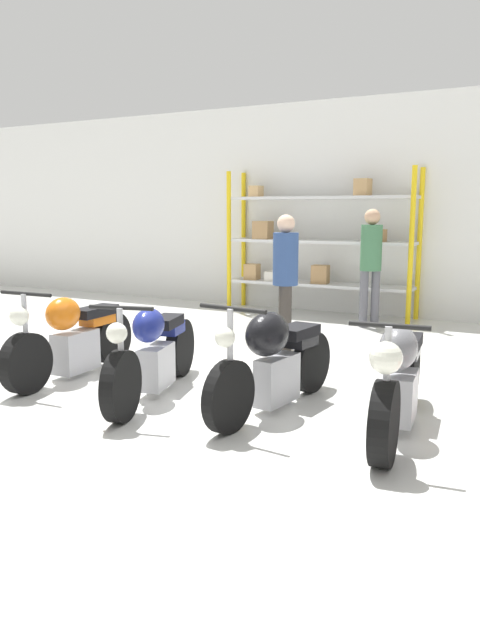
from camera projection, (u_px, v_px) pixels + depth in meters
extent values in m
plane|color=silver|center=(220.00, 399.00, 5.92)|extent=(30.00, 30.00, 0.00)
cube|color=white|center=(384.00, 208.00, 10.30)|extent=(30.00, 0.08, 3.60)
cylinder|color=yellow|center=(229.00, 241.00, 11.07)|extent=(0.08, 0.08, 2.43)
cylinder|color=yellow|center=(411.00, 246.00, 9.56)|extent=(0.08, 0.08, 2.43)
cylinder|color=yellow|center=(243.00, 240.00, 11.54)|extent=(0.08, 0.08, 2.43)
cylinder|color=yellow|center=(419.00, 245.00, 10.03)|extent=(0.08, 0.08, 2.43)
cube|color=silver|center=(319.00, 284.00, 10.67)|extent=(3.21, 0.55, 0.05)
cube|color=silver|center=(319.00, 242.00, 10.55)|extent=(3.21, 0.55, 0.05)
cube|color=silver|center=(320.00, 198.00, 10.42)|extent=(3.21, 0.55, 0.05)
cube|color=#A87F51|center=(263.00, 230.00, 10.90)|extent=(0.31, 0.32, 0.31)
cube|color=tan|center=(363.00, 187.00, 10.05)|extent=(0.25, 0.25, 0.27)
cube|color=silver|center=(275.00, 276.00, 10.98)|extent=(0.32, 0.34, 0.16)
cube|color=tan|center=(256.00, 191.00, 11.00)|extent=(0.19, 0.23, 0.19)
cube|color=tan|center=(252.00, 272.00, 11.16)|extent=(0.25, 0.24, 0.28)
cube|color=#A87F51|center=(320.00, 274.00, 10.55)|extent=(0.29, 0.26, 0.31)
cube|color=#A87F51|center=(378.00, 236.00, 9.95)|extent=(0.23, 0.28, 0.20)
cylinder|color=black|center=(26.00, 363.00, 6.05)|extent=(0.17, 0.61, 0.60)
cylinder|color=black|center=(111.00, 338.00, 7.26)|extent=(0.17, 0.61, 0.60)
cube|color=#ADADB2|center=(76.00, 351.00, 6.71)|extent=(0.28, 0.53, 0.43)
ellipsoid|color=orange|center=(63.00, 314.00, 6.48)|extent=(0.32, 0.44, 0.34)
cube|color=black|center=(95.00, 311.00, 6.95)|extent=(0.27, 0.59, 0.10)
cube|color=orange|center=(98.00, 319.00, 7.00)|extent=(0.23, 0.42, 0.12)
cylinder|color=#ADADB2|center=(25.00, 329.00, 6.01)|extent=(0.05, 0.05, 0.68)
sphere|color=silver|center=(19.00, 316.00, 5.92)|extent=(0.18, 0.18, 0.18)
cylinder|color=black|center=(26.00, 294.00, 5.98)|extent=(0.62, 0.07, 0.04)
cylinder|color=black|center=(121.00, 386.00, 5.25)|extent=(0.28, 0.63, 0.62)
cylinder|color=black|center=(180.00, 347.00, 6.73)|extent=(0.28, 0.63, 0.62)
cube|color=#ADADB2|center=(156.00, 366.00, 6.04)|extent=(0.34, 0.53, 0.41)
ellipsoid|color=navy|center=(149.00, 325.00, 5.80)|extent=(0.38, 0.50, 0.32)
cube|color=black|center=(166.00, 322.00, 6.27)|extent=(0.34, 0.51, 0.10)
cube|color=navy|center=(171.00, 328.00, 6.42)|extent=(0.27, 0.37, 0.12)
cylinder|color=#ADADB2|center=(121.00, 347.00, 5.21)|extent=(0.06, 0.06, 0.66)
sphere|color=silver|center=(117.00, 333.00, 5.12)|extent=(0.18, 0.18, 0.18)
cylinder|color=black|center=(121.00, 308.00, 5.18)|extent=(0.56, 0.18, 0.04)
cylinder|color=black|center=(229.00, 397.00, 4.98)|extent=(0.17, 0.61, 0.60)
cylinder|color=black|center=(311.00, 362.00, 6.11)|extent=(0.17, 0.61, 0.60)
cube|color=#ADADB2|center=(277.00, 380.00, 5.59)|extent=(0.24, 0.53, 0.43)
ellipsoid|color=black|center=(268.00, 334.00, 5.37)|extent=(0.38, 0.53, 0.38)
cube|color=black|center=(296.00, 331.00, 5.79)|extent=(0.32, 0.49, 0.10)
cube|color=black|center=(300.00, 340.00, 5.86)|extent=(0.26, 0.35, 0.12)
cylinder|color=#ADADB2|center=(230.00, 353.00, 4.94)|extent=(0.06, 0.06, 0.71)
sphere|color=silver|center=(225.00, 337.00, 4.85)|extent=(0.16, 0.16, 0.16)
cylinder|color=black|center=(232.00, 309.00, 4.90)|extent=(0.63, 0.10, 0.04)
cylinder|color=black|center=(384.00, 423.00, 4.34)|extent=(0.22, 0.63, 0.61)
cylinder|color=black|center=(409.00, 373.00, 5.69)|extent=(0.22, 0.63, 0.61)
cube|color=#ADADB2|center=(399.00, 397.00, 5.06)|extent=(0.32, 0.50, 0.39)
ellipsoid|color=slate|center=(398.00, 348.00, 4.83)|extent=(0.35, 0.46, 0.35)
cube|color=black|center=(406.00, 342.00, 5.28)|extent=(0.30, 0.53, 0.10)
cube|color=slate|center=(407.00, 350.00, 5.40)|extent=(0.25, 0.37, 0.12)
cylinder|color=#ADADB2|center=(387.00, 375.00, 4.30)|extent=(0.06, 0.06, 0.68)
sphere|color=silver|center=(386.00, 358.00, 4.21)|extent=(0.23, 0.23, 0.23)
cylinder|color=black|center=(389.00, 326.00, 4.27)|extent=(0.56, 0.10, 0.04)
cylinder|color=#38332D|center=(283.00, 316.00, 8.06)|extent=(0.13, 0.13, 0.83)
cylinder|color=#38332D|center=(286.00, 318.00, 7.88)|extent=(0.13, 0.13, 0.83)
cylinder|color=navy|center=(286.00, 259.00, 7.84)|extent=(0.45, 0.45, 0.66)
sphere|color=beige|center=(286.00, 224.00, 7.76)|extent=(0.23, 0.23, 0.23)
cylinder|color=#595960|center=(375.00, 299.00, 9.50)|extent=(0.13, 0.13, 0.87)
cylinder|color=#595960|center=(364.00, 299.00, 9.49)|extent=(0.13, 0.13, 0.87)
cylinder|color=#3F724C|center=(371.00, 248.00, 9.36)|extent=(0.44, 0.44, 0.69)
sphere|color=tan|center=(372.00, 217.00, 9.28)|extent=(0.23, 0.23, 0.23)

